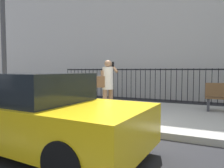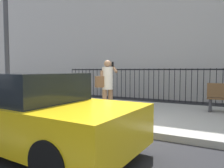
% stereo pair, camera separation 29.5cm
% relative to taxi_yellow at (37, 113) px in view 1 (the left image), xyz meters
% --- Properties ---
extents(ground_plane, '(60.00, 60.00, 0.00)m').
position_rel_taxi_yellow_xyz_m(ground_plane, '(1.03, 1.60, -0.70)').
color(ground_plane, black).
extents(sidewalk, '(28.00, 4.40, 0.15)m').
position_rel_taxi_yellow_xyz_m(sidewalk, '(1.03, 3.80, -0.63)').
color(sidewalk, '#9E9B93').
rests_on(sidewalk, ground).
extents(iron_fence, '(12.03, 0.04, 1.60)m').
position_rel_taxi_yellow_xyz_m(iron_fence, '(1.03, 7.50, 0.32)').
color(iron_fence, black).
rests_on(iron_fence, ground).
extents(taxi_yellow, '(4.28, 2.02, 1.45)m').
position_rel_taxi_yellow_xyz_m(taxi_yellow, '(0.00, 0.00, 0.00)').
color(taxi_yellow, yellow).
rests_on(taxi_yellow, ground).
extents(pedestrian_on_phone, '(0.63, 0.71, 1.68)m').
position_rel_taxi_yellow_xyz_m(pedestrian_on_phone, '(0.02, 2.94, 0.42)').
color(pedestrian_on_phone, '#936B4C').
rests_on(pedestrian_on_phone, sidewalk).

